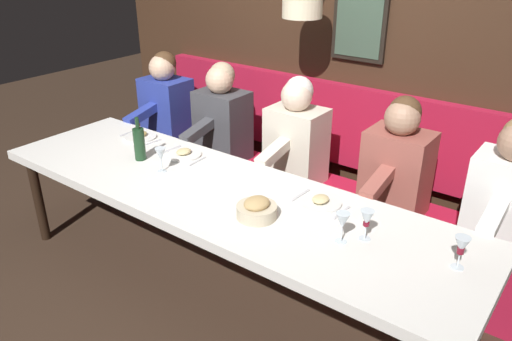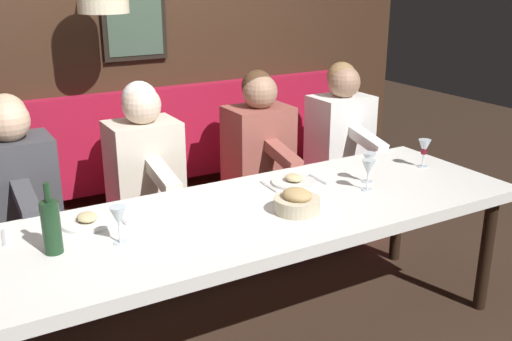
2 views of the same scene
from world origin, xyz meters
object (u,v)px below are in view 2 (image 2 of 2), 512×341
at_px(wine_bottle, 51,226).
at_px(bread_bowl, 297,202).
at_px(dining_table, 216,230).
at_px(wine_glass_1, 424,148).
at_px(wine_glass_2, 369,161).
at_px(diner_middle, 144,155).
at_px(wine_glass_0, 368,169).
at_px(wine_glass_3, 118,217).
at_px(diner_near, 259,137).
at_px(diner_far, 15,175).
at_px(diner_nearest, 341,124).

distance_m(wine_bottle, bread_bowl, 1.10).
distance_m(dining_table, wine_glass_1, 1.40).
height_order(wine_glass_1, wine_bottle, wine_bottle).
bearing_deg(wine_glass_2, bread_bowl, 105.33).
relative_size(diner_middle, wine_glass_1, 4.82).
bearing_deg(wine_glass_0, wine_glass_1, -75.94).
bearing_deg(diner_middle, wine_bottle, 140.80).
distance_m(wine_glass_3, wine_bottle, 0.26).
bearing_deg(dining_table, wine_glass_3, 92.96).
relative_size(diner_near, wine_glass_2, 4.82).
xyz_separation_m(wine_glass_3, bread_bowl, (-0.09, -0.83, -0.07)).
height_order(wine_glass_2, bread_bowl, wine_glass_2).
relative_size(wine_glass_0, wine_glass_2, 1.00).
distance_m(diner_far, wine_bottle, 0.86).
distance_m(diner_nearest, wine_glass_1, 0.81).
height_order(diner_middle, bread_bowl, diner_middle).
height_order(diner_nearest, diner_near, same).
bearing_deg(diner_near, diner_middle, 90.00).
xyz_separation_m(diner_nearest, wine_bottle, (-0.86, 2.13, 0.04)).
bearing_deg(bread_bowl, wine_glass_1, -79.22).
height_order(wine_glass_3, wine_bottle, wine_bottle).
relative_size(wine_glass_2, wine_glass_3, 1.00).
relative_size(diner_nearest, wine_glass_2, 4.82).
bearing_deg(diner_near, diner_far, 90.00).
bearing_deg(wine_glass_0, diner_nearest, -30.60).
height_order(wine_glass_0, wine_bottle, wine_bottle).
bearing_deg(diner_far, wine_bottle, -179.54).
xyz_separation_m(diner_near, wine_glass_2, (-0.84, -0.19, 0.04)).
distance_m(diner_near, bread_bowl, 1.07).
bearing_deg(wine_glass_0, diner_middle, 42.98).
bearing_deg(wine_glass_2, diner_nearest, -29.21).
xyz_separation_m(wine_glass_0, wine_bottle, (0.08, 1.57, -0.00)).
height_order(diner_near, diner_middle, same).
bearing_deg(diner_nearest, wine_glass_3, 115.89).
bearing_deg(wine_glass_1, wine_bottle, 91.42).
relative_size(diner_middle, wine_bottle, 2.64).
bearing_deg(wine_glass_1, wine_glass_3, 93.15).
xyz_separation_m(wine_glass_2, wine_glass_3, (-0.06, 1.40, 0.00)).
height_order(dining_table, wine_bottle, wine_bottle).
height_order(diner_middle, wine_glass_2, diner_middle).
xyz_separation_m(dining_table, bread_bowl, (-0.11, -0.37, 0.10)).
bearing_deg(diner_near, wine_glass_2, -167.45).
bearing_deg(wine_glass_3, wine_glass_0, -91.36).
bearing_deg(diner_middle, diner_far, 90.00).
height_order(dining_table, diner_near, diner_near).
distance_m(diner_middle, diner_far, 0.71).
height_order(wine_bottle, bread_bowl, wine_bottle).
height_order(diner_far, bread_bowl, diner_far).
xyz_separation_m(wine_glass_3, wine_bottle, (0.05, 0.26, -0.00)).
relative_size(diner_middle, bread_bowl, 3.60).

